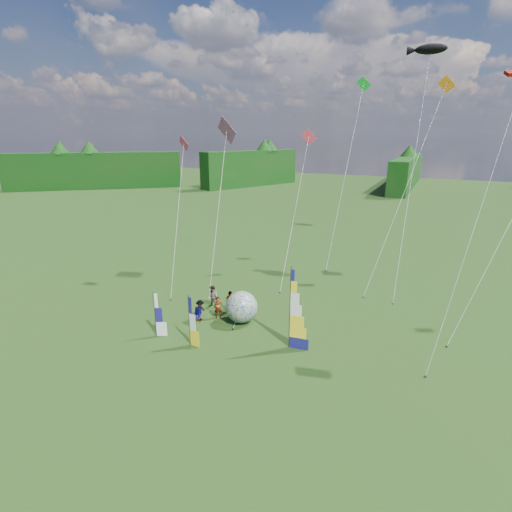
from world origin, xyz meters
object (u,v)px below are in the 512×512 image
at_px(side_banner_far, 155,315).
at_px(camp_chair, 195,316).
at_px(spectator_c, 200,310).
at_px(kite_whale, 415,156).
at_px(bol_inflatable, 242,307).
at_px(spectator_d, 230,302).
at_px(spectator_b, 213,297).
at_px(spectator_a, 218,308).
at_px(side_banner_left, 189,321).
at_px(feather_banner_main, 290,309).

distance_m(side_banner_far, camp_chair, 3.11).
bearing_deg(camp_chair, spectator_c, 91.63).
height_order(side_banner_far, kite_whale, kite_whale).
height_order(side_banner_far, camp_chair, side_banner_far).
height_order(bol_inflatable, spectator_d, bol_inflatable).
distance_m(spectator_b, spectator_d, 1.63).
xyz_separation_m(spectator_a, camp_chair, (-1.13, -1.36, -0.28)).
distance_m(side_banner_left, kite_whale, 23.40).
xyz_separation_m(feather_banner_main, camp_chair, (-7.19, 0.31, -2.04)).
distance_m(spectator_a, spectator_d, 1.24).
xyz_separation_m(spectator_a, spectator_c, (-0.95, -0.90, -0.03)).
height_order(feather_banner_main, side_banner_left, feather_banner_main).
height_order(side_banner_far, spectator_b, side_banner_far).
distance_m(side_banner_left, spectator_b, 5.74).
distance_m(side_banner_left, spectator_a, 4.16).
relative_size(side_banner_left, bol_inflatable, 1.46).
xyz_separation_m(bol_inflatable, spectator_b, (-3.08, 1.18, -0.25)).
xyz_separation_m(side_banner_left, spectator_d, (-0.02, 5.26, -0.79)).
relative_size(bol_inflatable, spectator_c, 1.45).
bearing_deg(side_banner_far, camp_chair, 42.08).
height_order(feather_banner_main, bol_inflatable, feather_banner_main).
bearing_deg(spectator_c, spectator_a, -46.62).
relative_size(spectator_c, camp_chair, 1.45).
relative_size(feather_banner_main, spectator_a, 3.17).
bearing_deg(spectator_d, camp_chair, 82.73).
distance_m(bol_inflatable, spectator_b, 3.31).
xyz_separation_m(side_banner_left, side_banner_far, (-2.68, 0.01, -0.13)).
distance_m(side_banner_left, spectator_d, 5.32).
relative_size(side_banner_left, camp_chair, 3.05).
relative_size(side_banner_left, kite_whale, 0.15).
bearing_deg(feather_banner_main, side_banner_left, -164.21).
distance_m(side_banner_left, camp_chair, 3.27).
bearing_deg(camp_chair, feather_banner_main, 20.30).
relative_size(camp_chair, kite_whale, 0.05).
relative_size(side_banner_far, spectator_d, 1.79).
xyz_separation_m(side_banner_left, spectator_b, (-1.64, 5.45, -0.77)).
xyz_separation_m(spectator_a, spectator_b, (-1.29, 1.38, 0.06)).
height_order(spectator_a, spectator_c, spectator_a).
bearing_deg(spectator_b, spectator_d, 2.80).
height_order(side_banner_far, spectator_a, side_banner_far).
distance_m(spectator_b, camp_chair, 2.77).
relative_size(spectator_a, spectator_b, 0.93).
height_order(spectator_d, camp_chair, spectator_d).
bearing_deg(bol_inflatable, spectator_c, -158.07).
relative_size(bol_inflatable, spectator_b, 1.29).
height_order(spectator_a, spectator_d, spectator_d).
distance_m(side_banner_left, side_banner_far, 2.69).
distance_m(camp_chair, kite_whale, 22.56).
relative_size(spectator_b, spectator_c, 1.12).
relative_size(feather_banner_main, spectator_c, 3.32).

